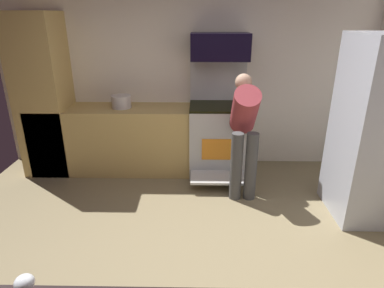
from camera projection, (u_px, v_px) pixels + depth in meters
ground_plane at (181, 270)px, 2.85m from camera, size 5.20×4.80×0.02m
wall_back at (188, 73)px, 4.55m from camera, size 5.20×0.12×2.60m
lower_cabinet_run at (123, 139)px, 4.54m from camera, size 2.40×0.60×0.90m
cabinet_column at (44, 96)px, 4.34m from camera, size 0.60×0.60×2.10m
oven_range at (218, 136)px, 4.48m from camera, size 0.76×1.00×1.51m
microwave at (220, 47)px, 4.14m from camera, size 0.74×0.38×0.33m
refrigerator at (383, 131)px, 3.35m from camera, size 0.83×0.80×1.90m
person_cook at (244, 128)px, 3.78m from camera, size 0.31×0.62×1.42m
wine_glass_extra at (25, 284)px, 1.36m from camera, size 0.08×0.08×0.16m
stock_pot at (121, 102)px, 4.35m from camera, size 0.26×0.26×0.17m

